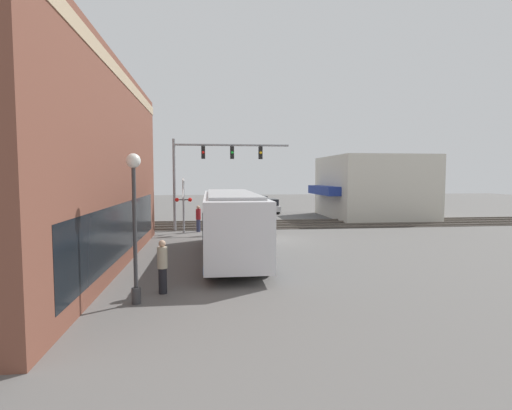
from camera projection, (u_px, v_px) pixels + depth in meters
The scene contains 13 objects.
ground_plane at pixel (272, 240), 24.59m from camera, with size 120.00×120.00×0.00m, color #605E5B.
shop_building at pixel (372, 187), 38.25m from camera, with size 10.10×9.70×5.81m.
city_bus at pixel (231, 221), 19.30m from camera, with size 11.09×2.59×3.15m.
traffic_signal_gantry at pixel (211, 162), 28.59m from camera, with size 0.42×8.36×6.57m.
crossing_signal at pixel (183, 200), 27.61m from camera, with size 1.41×1.18×3.81m.
streetlamp at pixel (134, 215), 12.12m from camera, with size 0.44×0.44×4.62m.
rail_track_near at pixel (260, 227), 30.53m from camera, with size 2.60×60.00×0.15m.
rail_track_far at pixel (255, 222), 33.70m from camera, with size 2.60×60.00×0.15m.
parked_car_black at pixel (250, 212), 35.78m from camera, with size 4.47×1.82×1.52m.
parked_car_white at pixel (269, 206), 42.97m from camera, with size 4.71×1.82×1.51m.
parked_car_silver at pixel (260, 202), 50.71m from camera, with size 4.50×1.82×1.44m.
pedestrian_by_lamp at pixel (162, 266), 13.33m from camera, with size 0.34×0.34×1.81m.
pedestrian_at_crossing at pixel (198, 218), 28.13m from camera, with size 0.34×0.34×1.86m.
Camera 1 is at (-24.08, 3.87, 3.94)m, focal length 28.00 mm.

